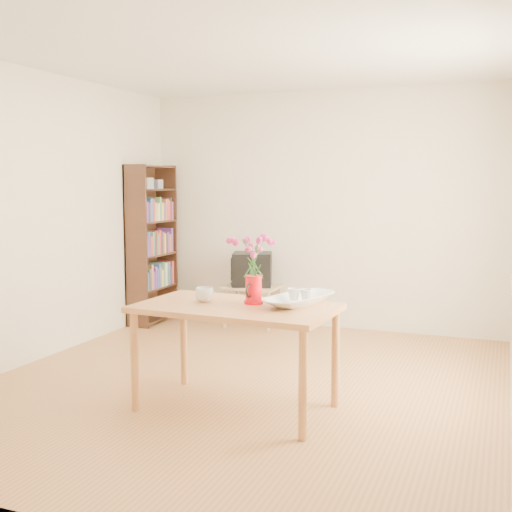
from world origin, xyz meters
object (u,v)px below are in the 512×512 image
at_px(television, 253,269).
at_px(bowl, 299,276).
at_px(mug, 204,295).
at_px(pitcher, 254,291).
at_px(table, 236,317).

bearing_deg(television, bowl, -79.21).
bearing_deg(mug, pitcher, 177.59).
xyz_separation_m(mug, bowl, (0.67, 0.14, 0.15)).
bearing_deg(pitcher, table, -131.02).
bearing_deg(pitcher, mug, -167.22).
relative_size(mug, television, 0.26).
distance_m(bowl, television, 2.68).
height_order(mug, television, mug).
relative_size(bowl, television, 0.83).
xyz_separation_m(table, mug, (-0.26, 0.04, 0.14)).
height_order(bowl, television, bowl).
bearing_deg(television, pitcher, -86.09).
bearing_deg(bowl, pitcher, -165.92).
bearing_deg(table, television, 112.26).
height_order(table, television, television).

